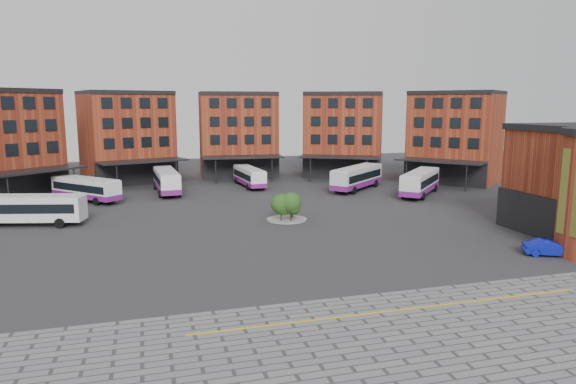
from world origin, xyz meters
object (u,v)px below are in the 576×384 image
object	(u,v)px
bus_e	(357,177)
bus_c	(166,181)
tree_island	(288,205)
bus_a	(28,208)
blue_car	(549,248)
bus_b	(86,189)
bus_d	(249,176)
bus_f	(420,182)

from	to	relation	value
bus_e	bus_c	bearing A→B (deg)	-141.78
bus_c	tree_island	bearing A→B (deg)	-65.20
bus_a	blue_car	size ratio (longest dim) A/B	2.81
blue_car	bus_b	bearing A→B (deg)	71.89
tree_island	bus_d	size ratio (longest dim) A/B	0.42
tree_island	blue_car	bearing A→B (deg)	-46.33
bus_a	bus_c	world-z (taller)	bus_c
bus_d	blue_car	xyz separation A→B (m)	(16.90, -42.65, -0.91)
tree_island	bus_d	xyz separation A→B (m)	(0.63, 24.28, -0.14)
bus_e	bus_b	bearing A→B (deg)	-133.60
bus_d	bus_e	bearing A→B (deg)	-30.75
tree_island	bus_e	xyz separation A→B (m)	(15.40, 17.08, 0.13)
bus_e	bus_f	size ratio (longest dim) A/B	1.03
bus_d	bus_f	size ratio (longest dim) A/B	1.00
bus_c	bus_f	distance (m)	35.76
tree_island	bus_d	bearing A→B (deg)	88.50
bus_f	blue_car	world-z (taller)	bus_f
tree_island	bus_f	bearing A→B (deg)	25.49
bus_d	bus_f	bearing A→B (deg)	-37.44
tree_island	bus_e	bearing A→B (deg)	47.95
bus_a	bus_d	world-z (taller)	bus_a
bus_e	blue_car	distance (m)	35.53
bus_c	blue_car	xyz separation A→B (m)	(29.39, -40.20, -1.10)
bus_e	bus_f	world-z (taller)	bus_e
bus_a	bus_c	size ratio (longest dim) A/B	0.98
bus_b	bus_a	bearing A→B (deg)	-151.21
bus_a	bus_b	xyz separation A→B (m)	(4.34, 12.95, -0.22)
bus_a	bus_b	size ratio (longest dim) A/B	1.18
bus_a	bus_e	size ratio (longest dim) A/B	1.06
blue_car	bus_f	bearing A→B (deg)	15.56
bus_e	blue_car	world-z (taller)	bus_e
bus_b	bus_c	xyz separation A→B (m)	(10.40, 3.63, 0.11)
bus_f	blue_car	xyz separation A→B (m)	(-4.53, -28.89, -1.14)
bus_a	bus_b	world-z (taller)	bus_a
bus_d	bus_e	size ratio (longest dim) A/B	0.97
bus_c	blue_car	size ratio (longest dim) A/B	2.87
bus_e	bus_d	bearing A→B (deg)	-157.88
bus_d	bus_f	distance (m)	25.47
bus_b	bus_f	size ratio (longest dim) A/B	0.92
bus_c	bus_e	bearing A→B (deg)	-13.60
bus_a	bus_f	bearing A→B (deg)	-69.87
bus_c	bus_e	distance (m)	27.67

